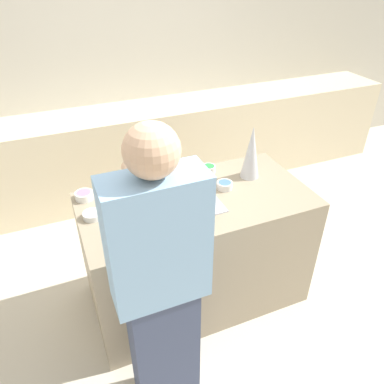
{
  "coord_description": "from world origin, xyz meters",
  "views": [
    {
      "loc": [
        -0.81,
        -1.87,
        2.27
      ],
      "look_at": [
        -0.03,
        0.0,
        0.96
      ],
      "focal_mm": 35.0,
      "sensor_mm": 36.0,
      "label": 1
    }
  ],
  "objects_px": {
    "candy_bowl_far_right": "(135,192)",
    "candy_bowl_beside_tree": "(92,215)",
    "cookbook": "(185,177)",
    "decorative_tree": "(251,152)",
    "candy_bowl_near_tray_left": "(225,185)",
    "baking_tray": "(190,204)",
    "candy_bowl_far_left": "(84,195)",
    "gingerbread_house": "(190,191)",
    "person": "(160,285)",
    "candy_bowl_near_tray_right": "(140,181)",
    "candy_bowl_behind_tray": "(209,169)",
    "candy_bowl_front_corner": "(118,213)"
  },
  "relations": [
    {
      "from": "candy_bowl_near_tray_right",
      "to": "candy_bowl_behind_tray",
      "type": "relative_size",
      "value": 0.93
    },
    {
      "from": "candy_bowl_near_tray_left",
      "to": "candy_bowl_beside_tree",
      "type": "bearing_deg",
      "value": 179.27
    },
    {
      "from": "baking_tray",
      "to": "candy_bowl_front_corner",
      "type": "relative_size",
      "value": 2.86
    },
    {
      "from": "candy_bowl_far_right",
      "to": "candy_bowl_behind_tray",
      "type": "xyz_separation_m",
      "value": [
        0.58,
        0.08,
        0.0
      ]
    },
    {
      "from": "gingerbread_house",
      "to": "decorative_tree",
      "type": "bearing_deg",
      "value": 17.68
    },
    {
      "from": "gingerbread_house",
      "to": "candy_bowl_beside_tree",
      "type": "distance_m",
      "value": 0.62
    },
    {
      "from": "gingerbread_house",
      "to": "candy_bowl_near_tray_right",
      "type": "relative_size",
      "value": 2.84
    },
    {
      "from": "candy_bowl_behind_tray",
      "to": "candy_bowl_far_left",
      "type": "distance_m",
      "value": 0.9
    },
    {
      "from": "baking_tray",
      "to": "candy_bowl_far_right",
      "type": "distance_m",
      "value": 0.39
    },
    {
      "from": "candy_bowl_near_tray_right",
      "to": "candy_bowl_beside_tree",
      "type": "height_order",
      "value": "candy_bowl_near_tray_right"
    },
    {
      "from": "candy_bowl_beside_tree",
      "to": "person",
      "type": "bearing_deg",
      "value": -73.24
    },
    {
      "from": "baking_tray",
      "to": "person",
      "type": "height_order",
      "value": "person"
    },
    {
      "from": "baking_tray",
      "to": "candy_bowl_far_left",
      "type": "xyz_separation_m",
      "value": [
        -0.61,
        0.33,
        0.02
      ]
    },
    {
      "from": "gingerbread_house",
      "to": "candy_bowl_far_left",
      "type": "distance_m",
      "value": 0.7
    },
    {
      "from": "baking_tray",
      "to": "candy_bowl_far_right",
      "type": "bearing_deg",
      "value": 139.91
    },
    {
      "from": "candy_bowl_near_tray_left",
      "to": "candy_bowl_beside_tree",
      "type": "distance_m",
      "value": 0.89
    },
    {
      "from": "gingerbread_house",
      "to": "candy_bowl_front_corner",
      "type": "xyz_separation_m",
      "value": [
        -0.45,
        0.05,
        -0.08
      ]
    },
    {
      "from": "decorative_tree",
      "to": "candy_bowl_behind_tray",
      "type": "distance_m",
      "value": 0.34
    },
    {
      "from": "candy_bowl_near_tray_left",
      "to": "baking_tray",
      "type": "bearing_deg",
      "value": -162.87
    },
    {
      "from": "decorative_tree",
      "to": "candy_bowl_far_right",
      "type": "xyz_separation_m",
      "value": [
        -0.83,
        0.08,
        -0.17
      ]
    },
    {
      "from": "candy_bowl_near_tray_right",
      "to": "candy_bowl_far_left",
      "type": "height_order",
      "value": "candy_bowl_far_left"
    },
    {
      "from": "decorative_tree",
      "to": "candy_bowl_near_tray_left",
      "type": "bearing_deg",
      "value": -161.64
    },
    {
      "from": "candy_bowl_near_tray_right",
      "to": "candy_bowl_near_tray_left",
      "type": "bearing_deg",
      "value": -28.61
    },
    {
      "from": "candy_bowl_near_tray_left",
      "to": "cookbook",
      "type": "relative_size",
      "value": 0.53
    },
    {
      "from": "candy_bowl_near_tray_right",
      "to": "candy_bowl_beside_tree",
      "type": "bearing_deg",
      "value": -144.19
    },
    {
      "from": "candy_bowl_far_right",
      "to": "candy_bowl_front_corner",
      "type": "distance_m",
      "value": 0.25
    },
    {
      "from": "gingerbread_house",
      "to": "person",
      "type": "distance_m",
      "value": 0.71
    },
    {
      "from": "decorative_tree",
      "to": "person",
      "type": "xyz_separation_m",
      "value": [
        -0.93,
        -0.75,
        -0.19
      ]
    },
    {
      "from": "candy_bowl_near_tray_right",
      "to": "candy_bowl_front_corner",
      "type": "relative_size",
      "value": 0.69
    },
    {
      "from": "gingerbread_house",
      "to": "cookbook",
      "type": "relative_size",
      "value": 1.32
    },
    {
      "from": "candy_bowl_near_tray_left",
      "to": "candy_bowl_far_left",
      "type": "distance_m",
      "value": 0.94
    },
    {
      "from": "baking_tray",
      "to": "person",
      "type": "xyz_separation_m",
      "value": [
        -0.4,
        -0.58,
        0.0
      ]
    },
    {
      "from": "candy_bowl_behind_tray",
      "to": "person",
      "type": "distance_m",
      "value": 1.14
    },
    {
      "from": "cookbook",
      "to": "candy_bowl_front_corner",
      "type": "bearing_deg",
      "value": -154.01
    },
    {
      "from": "baking_tray",
      "to": "decorative_tree",
      "type": "distance_m",
      "value": 0.59
    },
    {
      "from": "candy_bowl_far_right",
      "to": "candy_bowl_far_left",
      "type": "relative_size",
      "value": 1.2
    },
    {
      "from": "candy_bowl_near_tray_left",
      "to": "gingerbread_house",
      "type": "bearing_deg",
      "value": -162.89
    },
    {
      "from": "baking_tray",
      "to": "cookbook",
      "type": "bearing_deg",
      "value": 74.18
    },
    {
      "from": "candy_bowl_far_right",
      "to": "candy_bowl_beside_tree",
      "type": "xyz_separation_m",
      "value": [
        -0.3,
        -0.15,
        -0.0
      ]
    },
    {
      "from": "candy_bowl_near_tray_left",
      "to": "candy_bowl_far_right",
      "type": "height_order",
      "value": "same"
    },
    {
      "from": "candy_bowl_far_left",
      "to": "person",
      "type": "bearing_deg",
      "value": -76.57
    },
    {
      "from": "candy_bowl_beside_tree",
      "to": "cookbook",
      "type": "height_order",
      "value": "candy_bowl_beside_tree"
    },
    {
      "from": "cookbook",
      "to": "decorative_tree",
      "type": "bearing_deg",
      "value": -18.47
    },
    {
      "from": "decorative_tree",
      "to": "candy_bowl_far_left",
      "type": "height_order",
      "value": "decorative_tree"
    },
    {
      "from": "cookbook",
      "to": "gingerbread_house",
      "type": "bearing_deg",
      "value": -105.75
    },
    {
      "from": "baking_tray",
      "to": "candy_bowl_near_tray_left",
      "type": "xyz_separation_m",
      "value": [
        0.29,
        0.09,
        0.02
      ]
    },
    {
      "from": "gingerbread_house",
      "to": "candy_bowl_far_left",
      "type": "xyz_separation_m",
      "value": [
        -0.61,
        0.33,
        -0.08
      ]
    },
    {
      "from": "baking_tray",
      "to": "decorative_tree",
      "type": "xyz_separation_m",
      "value": [
        0.53,
        0.17,
        0.19
      ]
    },
    {
      "from": "candy_bowl_behind_tray",
      "to": "person",
      "type": "bearing_deg",
      "value": -126.81
    },
    {
      "from": "baking_tray",
      "to": "candy_bowl_front_corner",
      "type": "xyz_separation_m",
      "value": [
        -0.45,
        0.05,
        0.02
      ]
    }
  ]
}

